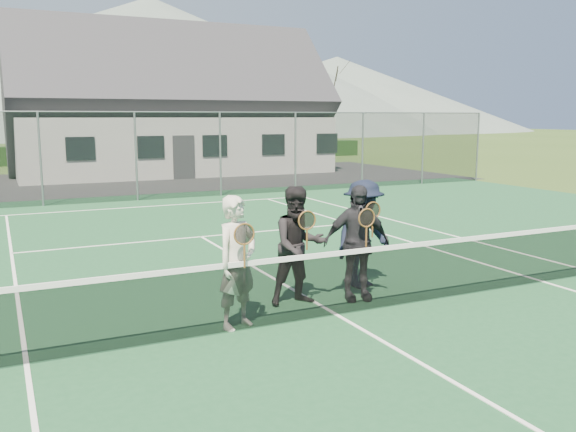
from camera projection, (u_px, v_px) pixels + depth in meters
name	position (u px, v px, depth m)	size (l,w,h in m)	color
ground	(106.00, 183.00, 26.56)	(220.00, 220.00, 0.00)	#314A1A
court_surface	(337.00, 316.00, 8.76)	(30.00, 30.00, 0.02)	#1C4C2B
tarmac_carpark	(5.00, 187.00, 24.85)	(40.00, 12.00, 0.01)	black
hedge_row	(73.00, 155.00, 37.15)	(40.00, 1.20, 1.10)	black
hill_centre	(152.00, 66.00, 100.07)	(120.00, 120.00, 22.00)	#53645C
hill_east	(337.00, 95.00, 115.64)	(90.00, 90.00, 14.00)	#56685F
court_markings	(337.00, 315.00, 8.75)	(11.03, 23.83, 0.01)	white
tennis_net	(337.00, 280.00, 8.67)	(11.68, 0.08, 1.10)	slate
perimeter_fence	(136.00, 156.00, 20.53)	(30.07, 0.07, 3.02)	slate
clubhouse	(170.00, 94.00, 31.18)	(15.60, 8.20, 7.70)	silver
tree_c	(100.00, 69.00, 38.05)	(3.20, 3.20, 7.77)	#3A2515
tree_d	(249.00, 74.00, 42.31)	(3.20, 3.20, 7.77)	#382614
tree_e	(324.00, 76.00, 44.87)	(3.20, 3.20, 7.77)	#3C2216
player_a	(237.00, 262.00, 8.12)	(0.78, 0.66, 1.80)	beige
player_b	(299.00, 246.00, 9.17)	(0.91, 0.72, 1.80)	black
player_c	(357.00, 243.00, 9.38)	(1.13, 0.67, 1.80)	black
player_d	(363.00, 234.00, 10.09)	(1.30, 0.96, 1.80)	black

